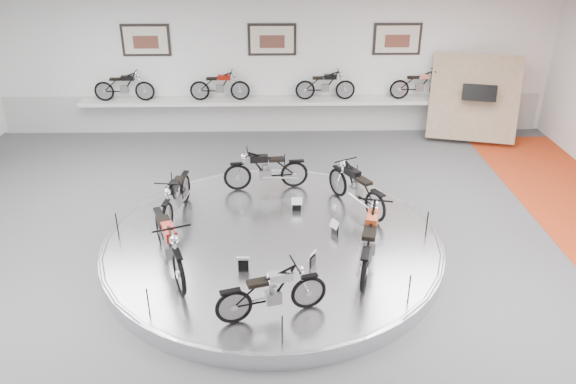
{
  "coord_description": "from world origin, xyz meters",
  "views": [
    {
      "loc": [
        0.09,
        -8.9,
        5.85
      ],
      "look_at": [
        0.3,
        0.6,
        1.12
      ],
      "focal_mm": 35.0,
      "sensor_mm": 36.0,
      "label": 1
    }
  ],
  "objects_px": {
    "bike_c": "(176,196)",
    "bike_f": "(370,239)",
    "display_platform": "(273,244)",
    "bike_a": "(356,187)",
    "bike_d": "(169,242)",
    "shelf": "(273,101)",
    "bike_b": "(266,169)",
    "bike_e": "(272,292)"
  },
  "relations": [
    {
      "from": "shelf",
      "to": "bike_c",
      "type": "height_order",
      "value": "bike_c"
    },
    {
      "from": "display_platform",
      "to": "bike_a",
      "type": "distance_m",
      "value": 2.19
    },
    {
      "from": "display_platform",
      "to": "bike_d",
      "type": "xyz_separation_m",
      "value": [
        -1.76,
        -1.01,
        0.69
      ]
    },
    {
      "from": "bike_b",
      "to": "bike_c",
      "type": "relative_size",
      "value": 1.0
    },
    {
      "from": "shelf",
      "to": "bike_f",
      "type": "xyz_separation_m",
      "value": [
        1.69,
        -7.37,
        -0.16
      ]
    },
    {
      "from": "bike_c",
      "to": "display_platform",
      "type": "bearing_deg",
      "value": 72.59
    },
    {
      "from": "bike_f",
      "to": "shelf",
      "type": "bearing_deg",
      "value": 27.79
    },
    {
      "from": "bike_c",
      "to": "bike_e",
      "type": "bearing_deg",
      "value": 38.55
    },
    {
      "from": "display_platform",
      "to": "bike_a",
      "type": "bearing_deg",
      "value": 34.39
    },
    {
      "from": "bike_a",
      "to": "bike_e",
      "type": "distance_m",
      "value": 3.89
    },
    {
      "from": "bike_e",
      "to": "bike_c",
      "type": "bearing_deg",
      "value": 104.87
    },
    {
      "from": "bike_a",
      "to": "bike_f",
      "type": "xyz_separation_m",
      "value": [
        -0.04,
        -2.15,
        0.06
      ]
    },
    {
      "from": "shelf",
      "to": "bike_c",
      "type": "bearing_deg",
      "value": -109.37
    },
    {
      "from": "bike_a",
      "to": "bike_b",
      "type": "relative_size",
      "value": 1.03
    },
    {
      "from": "bike_b",
      "to": "bike_c",
      "type": "height_order",
      "value": "bike_c"
    },
    {
      "from": "display_platform",
      "to": "bike_b",
      "type": "xyz_separation_m",
      "value": [
        -0.15,
        2.15,
        0.62
      ]
    },
    {
      "from": "bike_b",
      "to": "bike_e",
      "type": "height_order",
      "value": "bike_b"
    },
    {
      "from": "bike_b",
      "to": "display_platform",
      "type": "bearing_deg",
      "value": 87.92
    },
    {
      "from": "shelf",
      "to": "bike_d",
      "type": "bearing_deg",
      "value": -103.33
    },
    {
      "from": "bike_c",
      "to": "bike_f",
      "type": "relative_size",
      "value": 0.87
    },
    {
      "from": "display_platform",
      "to": "bike_b",
      "type": "bearing_deg",
      "value": 93.92
    },
    {
      "from": "bike_d",
      "to": "bike_e",
      "type": "xyz_separation_m",
      "value": [
        1.75,
        -1.28,
        -0.1
      ]
    },
    {
      "from": "bike_e",
      "to": "bike_a",
      "type": "bearing_deg",
      "value": 47.16
    },
    {
      "from": "shelf",
      "to": "bike_b",
      "type": "xyz_separation_m",
      "value": [
        -0.15,
        -4.25,
        -0.23
      ]
    },
    {
      "from": "bike_a",
      "to": "bike_e",
      "type": "relative_size",
      "value": 1.1
    },
    {
      "from": "display_platform",
      "to": "bike_a",
      "type": "relative_size",
      "value": 3.91
    },
    {
      "from": "display_platform",
      "to": "bike_f",
      "type": "height_order",
      "value": "bike_f"
    },
    {
      "from": "bike_a",
      "to": "bike_f",
      "type": "height_order",
      "value": "bike_f"
    },
    {
      "from": "bike_b",
      "to": "bike_e",
      "type": "relative_size",
      "value": 1.07
    },
    {
      "from": "bike_c",
      "to": "bike_d",
      "type": "bearing_deg",
      "value": 12.7
    },
    {
      "from": "display_platform",
      "to": "bike_c",
      "type": "relative_size",
      "value": 4.0
    },
    {
      "from": "display_platform",
      "to": "bike_e",
      "type": "bearing_deg",
      "value": -90.05
    },
    {
      "from": "bike_a",
      "to": "bike_f",
      "type": "bearing_deg",
      "value": 149.76
    },
    {
      "from": "bike_d",
      "to": "bike_b",
      "type": "bearing_deg",
      "value": 131.45
    },
    {
      "from": "bike_c",
      "to": "bike_f",
      "type": "distance_m",
      "value": 4.07
    },
    {
      "from": "display_platform",
      "to": "bike_a",
      "type": "xyz_separation_m",
      "value": [
        1.73,
        1.18,
        0.63
      ]
    },
    {
      "from": "bike_b",
      "to": "bike_e",
      "type": "bearing_deg",
      "value": 85.87
    },
    {
      "from": "bike_c",
      "to": "bike_d",
      "type": "height_order",
      "value": "bike_d"
    },
    {
      "from": "shelf",
      "to": "bike_d",
      "type": "distance_m",
      "value": 7.62
    },
    {
      "from": "shelf",
      "to": "bike_b",
      "type": "height_order",
      "value": "bike_b"
    },
    {
      "from": "bike_a",
      "to": "bike_d",
      "type": "distance_m",
      "value": 4.12
    },
    {
      "from": "shelf",
      "to": "bike_a",
      "type": "bearing_deg",
      "value": -71.64
    }
  ]
}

